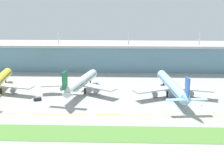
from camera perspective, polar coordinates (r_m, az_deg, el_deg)
ground_plane at (r=166.94m, az=3.15°, el=-5.38°), size 600.00×600.00×0.00m
terminal_building at (r=271.51m, az=2.82°, el=4.88°), size 288.00×34.00×30.52m
airliner_near_middle at (r=204.19m, az=-5.48°, el=0.23°), size 47.80×60.02×18.90m
airliner_far_middle at (r=198.87m, az=10.43°, el=-0.35°), size 48.54×69.07×18.90m
taxiway_stripe_mid_west at (r=170.29m, az=-9.44°, el=-5.15°), size 28.00×0.70×0.04m
taxiway_stripe_centre at (r=166.91m, az=2.12°, el=-5.37°), size 28.00×0.70×0.04m
taxiway_stripe_mid_east at (r=170.38m, az=13.68°, el=-5.37°), size 28.00×0.70×0.04m
grass_verge at (r=144.30m, az=3.31°, el=-8.69°), size 300.00×18.00×0.10m
pushback_tug at (r=194.33m, az=-12.83°, el=-2.47°), size 5.00×4.00×1.85m
safety_cone_left_wingtip at (r=175.62m, az=12.65°, el=-4.58°), size 0.56×0.56×0.70m
safety_cone_nose_front at (r=177.66m, az=17.29°, el=-4.68°), size 0.56×0.56×0.70m
safety_cone_right_wingtip at (r=187.09m, az=15.30°, el=-3.55°), size 0.56×0.56×0.70m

